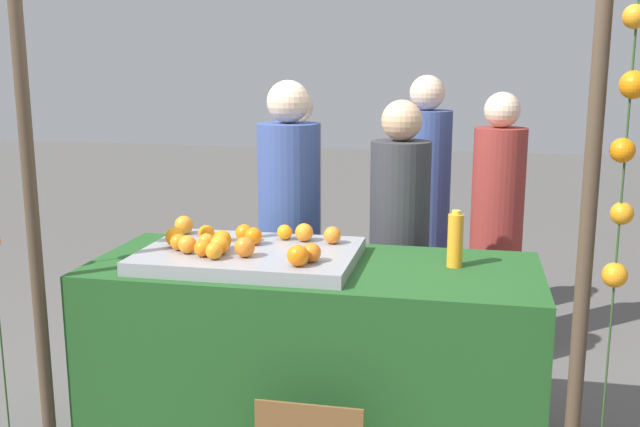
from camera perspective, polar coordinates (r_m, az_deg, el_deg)
stall_counter at (r=3.42m, az=-0.52°, el=-11.08°), size 2.00×0.83×0.88m
orange_tray at (r=3.31m, az=-5.49°, el=-3.29°), size 0.96×0.67×0.06m
orange_0 at (r=3.42m, az=-1.25°, el=-1.49°), size 0.09×0.09×0.09m
orange_1 at (r=3.30m, az=-8.87°, el=-2.20°), size 0.08×0.08×0.08m
orange_2 at (r=3.39m, az=-11.26°, el=-1.81°), size 0.09×0.09×0.09m
orange_3 at (r=3.22m, az=-7.87°, el=-2.45°), size 0.09×0.09×0.09m
orange_4 at (r=3.37m, az=-5.23°, el=-1.78°), size 0.08×0.08×0.08m
orange_5 at (r=3.19m, az=-9.17°, el=-2.71°), size 0.07×0.07×0.07m
orange_6 at (r=3.07m, az=-0.68°, el=-3.07°), size 0.08×0.08×0.08m
orange_7 at (r=3.46m, az=-2.78°, el=-1.47°), size 0.07×0.07×0.07m
orange_8 at (r=3.62m, az=-10.59°, el=-0.89°), size 0.09×0.09×0.09m
orange_9 at (r=3.47m, az=-8.87°, el=-1.53°), size 0.08×0.08×0.08m
orange_10 at (r=3.38m, az=0.97°, el=-1.70°), size 0.08×0.08×0.08m
orange_11 at (r=3.32m, az=-10.99°, el=-2.21°), size 0.08×0.08×0.08m
orange_12 at (r=3.43m, az=-5.93°, el=-1.54°), size 0.08×0.08×0.08m
orange_13 at (r=3.16m, az=-5.91°, el=-2.62°), size 0.09×0.09×0.09m
orange_14 at (r=3.26m, az=-10.32°, el=-2.39°), size 0.08×0.08×0.08m
orange_15 at (r=3.30m, az=-7.67°, el=-2.08°), size 0.09×0.09×0.09m
orange_16 at (r=3.14m, az=-8.28°, el=-2.92°), size 0.07×0.07×0.07m
orange_17 at (r=3.00m, az=-1.74°, el=-3.31°), size 0.09×0.09×0.09m
juice_bottle at (r=3.25m, az=10.52°, el=-2.05°), size 0.07×0.07×0.25m
vendor_left at (r=4.00m, az=-2.41°, el=-2.54°), size 0.34×0.34×1.68m
vendor_right at (r=3.93m, az=6.17°, el=-3.53°), size 0.32×0.32×1.58m
crowd_person_0 at (r=4.91m, az=8.11°, el=0.09°), size 0.34×0.34×1.69m
crowd_person_1 at (r=4.94m, az=-1.75°, el=-0.27°), size 0.32×0.32×1.59m
crowd_person_2 at (r=4.65m, az=13.61°, el=-1.33°), size 0.32×0.32×1.60m
canopy_post_left at (r=3.23m, az=-21.48°, el=-1.36°), size 0.06×0.06×2.16m
canopy_post_right at (r=2.74m, az=20.00°, el=-3.45°), size 0.06×0.06×2.16m
garland_strand_right at (r=2.71m, az=22.73°, el=4.16°), size 0.11×0.10×2.01m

